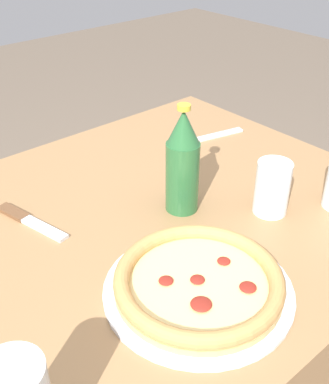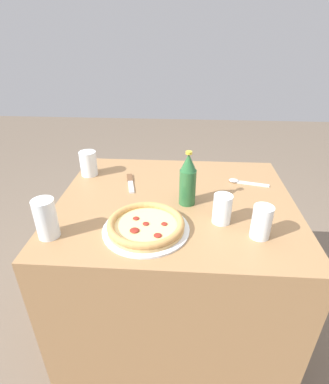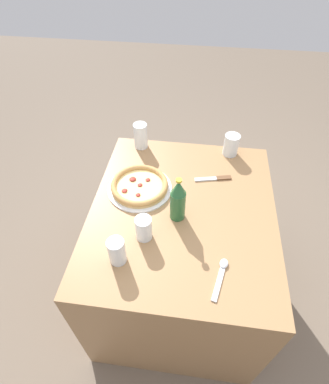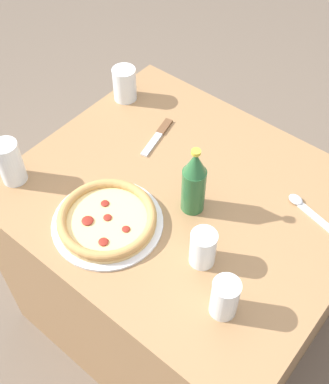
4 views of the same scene
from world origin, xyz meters
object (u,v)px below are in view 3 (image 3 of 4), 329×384
Objects in this scene: pizza_margherita at (140,186)px; glass_lemonade at (231,145)px; glass_mango_juice at (144,229)px; beer_bottle at (178,200)px; knife at (215,178)px; glass_cola at (141,137)px; glass_red_wine at (117,252)px; spoon at (222,272)px.

glass_lemonade is at bearing -52.85° from pizza_margherita.
glass_lemonade is (0.60, -0.36, 0.01)m from glass_mango_juice.
glass_lemonade is 0.53m from beer_bottle.
glass_lemonade is 0.52× the size of beer_bottle.
pizza_margherita is at bearing 108.04° from knife.
glass_lemonade is 0.64× the size of knife.
glass_cola is (0.33, 0.05, 0.04)m from pizza_margherita.
glass_mango_juice is 0.93× the size of glass_red_wine.
glass_mango_juice is (-0.27, -0.07, 0.03)m from pizza_margherita.
glass_lemonade is at bearing -19.87° from knife.
glass_red_wine reaches higher than knife.
glass_lemonade reaches higher than pizza_margherita.
beer_bottle reaches higher than glass_mango_juice.
glass_mango_juice is 0.61× the size of spoon.
glass_red_wine is at bearing 140.40° from beer_bottle.
beer_bottle is 1.24× the size of spoon.
pizza_margherita is 0.28m from glass_mango_juice.
glass_lemonade is at bearing -89.98° from glass_cola.
beer_bottle is (-0.14, -0.20, 0.09)m from pizza_margherita.
glass_mango_juice is 0.78× the size of glass_cola.
pizza_margherita is at bearing 53.72° from beer_bottle.
spoon is at bearing -111.73° from glass_mango_juice.
knife is at bearing -71.96° from pizza_margherita.
knife is at bearing -117.30° from glass_cola.
pizza_margherita is 0.54m from glass_lemonade.
glass_cola reaches higher than spoon.
beer_bottle is at bearing -44.69° from glass_mango_juice.
glass_mango_juice is at bearing 148.84° from glass_lemonade.
knife is at bearing -35.74° from glass_red_wine.
glass_lemonade is 0.65× the size of spoon.
glass_cola is 0.53m from beer_bottle.
spoon is (-0.13, -0.32, -0.05)m from glass_mango_juice.
glass_red_wine is (-0.12, 0.08, 0.00)m from glass_mango_juice.
glass_cola is 0.63× the size of beer_bottle.
pizza_margherita is 1.37× the size of beer_bottle.
glass_cola is (0.60, 0.13, 0.01)m from glass_mango_juice.
beer_bottle is 1.22× the size of knife.
glass_mango_juice is 0.94× the size of glass_lemonade.
glass_lemonade is at bearing -31.56° from glass_red_wine.
glass_lemonade reaches higher than glass_mango_juice.
beer_bottle is 0.33m from spoon.
glass_lemonade is (0.72, -0.44, 0.00)m from glass_red_wine.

